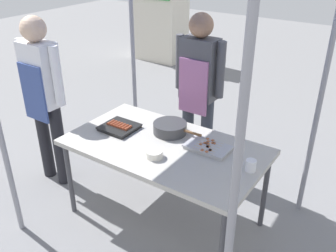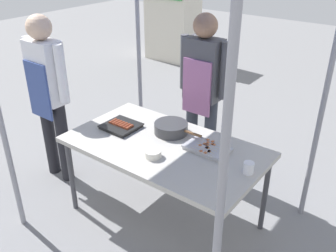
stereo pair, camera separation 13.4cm
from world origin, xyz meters
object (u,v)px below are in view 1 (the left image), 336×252
tray_meat_skewers (208,147)px  drink_cup_near_edge (251,165)px  condiment_bowl (154,154)px  vendor_woman (199,84)px  neighbor_stall_left (160,15)px  cooking_wok (170,128)px  customer_nearby (43,90)px  stall_table (165,151)px  tray_grilled_sausages (119,127)px

tray_meat_skewers → drink_cup_near_edge: size_ratio=4.04×
condiment_bowl → vendor_woman: size_ratio=0.08×
drink_cup_near_edge → neighbor_stall_left: size_ratio=0.05×
tray_meat_skewers → vendor_woman: vendor_woman is taller
cooking_wok → customer_nearby: bearing=-164.8°
stall_table → cooking_wok: (-0.08, 0.20, 0.10)m
stall_table → customer_nearby: customer_nearby is taller
stall_table → drink_cup_near_edge: size_ratio=18.47×
tray_grilled_sausages → customer_nearby: 0.83m
drink_cup_near_edge → vendor_woman: 1.19m
tray_grilled_sausages → drink_cup_near_edge: (1.19, 0.04, 0.02)m
drink_cup_near_edge → tray_meat_skewers: bearing=166.9°
drink_cup_near_edge → neighbor_stall_left: 5.19m
condiment_bowl → neighbor_stall_left: (-2.82, 4.07, 0.09)m
customer_nearby → tray_meat_skewers: bearing=9.5°
cooking_wok → drink_cup_near_edge: bearing=-10.8°
stall_table → cooking_wok: size_ratio=3.59×
condiment_bowl → drink_cup_near_edge: 0.72m
cooking_wok → condiment_bowl: bearing=-73.2°
cooking_wok → customer_nearby: size_ratio=0.27×
cooking_wok → customer_nearby: (-1.20, -0.32, 0.18)m
tray_meat_skewers → drink_cup_near_edge: bearing=-13.1°
tray_grilled_sausages → vendor_woman: vendor_woman is taller
cooking_wok → drink_cup_near_edge: 0.81m
tray_meat_skewers → drink_cup_near_edge: (0.40, -0.09, 0.03)m
condiment_bowl → customer_nearby: bearing=177.1°
stall_table → condiment_bowl: 0.21m
stall_table → drink_cup_near_edge: 0.72m
condiment_bowl → customer_nearby: size_ratio=0.08×
stall_table → tray_meat_skewers: (0.32, 0.14, 0.07)m
condiment_bowl → vendor_woman: vendor_woman is taller
customer_nearby → stall_table: bearing=5.7°
condiment_bowl → tray_meat_skewers: bearing=50.1°
customer_nearby → tray_grilled_sausages: bearing=9.5°
vendor_woman → cooking_wok: bearing=98.1°
neighbor_stall_left → vendor_woman: bearing=-49.5°
tray_meat_skewers → tray_grilled_sausages: bearing=-170.6°
tray_meat_skewers → neighbor_stall_left: neighbor_stall_left is taller
tray_meat_skewers → neighbor_stall_left: 4.86m
tray_meat_skewers → customer_nearby: (-1.59, -0.27, 0.22)m
stall_table → neighbor_stall_left: (-2.78, 3.88, 0.17)m
drink_cup_near_edge → tray_grilled_sausages: bearing=-178.1°
tray_grilled_sausages → customer_nearby: size_ratio=0.18×
stall_table → tray_grilled_sausages: (-0.48, 0.01, 0.07)m
customer_nearby → vendor_woman: bearing=40.5°
cooking_wok → customer_nearby: 1.25m
condiment_bowl → customer_nearby: (-1.31, 0.07, 0.21)m
neighbor_stall_left → stall_table: bearing=-54.3°
vendor_woman → neighbor_stall_left: bearing=-49.5°
tray_grilled_sausages → tray_meat_skewers: bearing=9.4°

